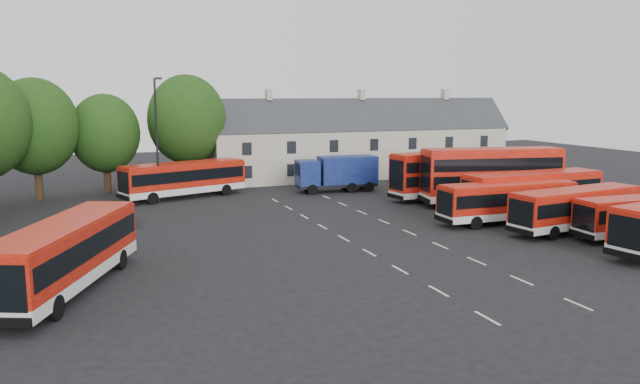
{
  "coord_description": "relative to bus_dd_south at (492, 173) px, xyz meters",
  "views": [
    {
      "loc": [
        -15.98,
        -35.58,
        9.69
      ],
      "look_at": [
        0.65,
        8.2,
        2.2
      ],
      "focal_mm": 35.0,
      "sensor_mm": 36.0,
      "label": 1
    }
  ],
  "objects": [
    {
      "name": "box_truck",
      "position": [
        -9.52,
        11.78,
        -0.87
      ],
      "size": [
        8.1,
        3.06,
        3.47
      ],
      "rotation": [
        0.0,
        0.0,
        -0.07
      ],
      "color": "black",
      "rests_on": "ground"
    },
    {
      "name": "silver_car",
      "position": [
        -30.48,
        3.02,
        -2.08
      ],
      "size": [
        1.78,
        4.39,
        1.5
      ],
      "primitive_type": "imported",
      "rotation": [
        0.0,
        0.0,
        -0.0
      ],
      "color": "#9EA1A5",
      "rests_on": "ground"
    },
    {
      "name": "lane_markings",
      "position": [
        -14.31,
        -6.97,
        -2.82
      ],
      "size": [
        5.15,
        33.8,
        0.01
      ],
      "color": "beige",
      "rests_on": "ground"
    },
    {
      "name": "bus_dd_north",
      "position": [
        -2.04,
        4.36,
        -0.36
      ],
      "size": [
        10.78,
        3.68,
        4.33
      ],
      "rotation": [
        0.0,
        0.0,
        0.12
      ],
      "color": "silver",
      "rests_on": "ground"
    },
    {
      "name": "terrace_houses",
      "position": [
        -2.81,
        21.03,
        1.04
      ],
      "size": [
        35.7,
        7.13,
        10.06
      ],
      "color": "beige",
      "rests_on": "ground"
    },
    {
      "name": "bus_west",
      "position": [
        -33.91,
        -12.47,
        -0.75
      ],
      "size": [
        7.38,
        12.33,
        3.46
      ],
      "rotation": [
        0.0,
        0.0,
        1.17
      ],
      "color": "silver",
      "rests_on": "ground"
    },
    {
      "name": "ground",
      "position": [
        -16.81,
        -8.97,
        -2.83
      ],
      "size": [
        140.0,
        140.0,
        0.0
      ],
      "primitive_type": "plane",
      "color": "black",
      "rests_on": "ground"
    },
    {
      "name": "treeline",
      "position": [
        -37.54,
        10.39,
        3.86
      ],
      "size": [
        29.92,
        32.59,
        12.01
      ],
      "color": "black",
      "rests_on": "ground"
    },
    {
      "name": "bus_row_d",
      "position": [
        -3.42,
        -6.7,
        -1.0
      ],
      "size": [
        10.81,
        2.68,
        3.04
      ],
      "rotation": [
        0.0,
        0.0,
        -0.02
      ],
      "color": "silver",
      "rests_on": "ground"
    },
    {
      "name": "bus_row_e",
      "position": [
        0.61,
        -4.55,
        -0.78
      ],
      "size": [
        12.12,
        3.25,
        3.4
      ],
      "rotation": [
        0.0,
        0.0,
        0.04
      ],
      "color": "silver",
      "rests_on": "ground"
    },
    {
      "name": "bus_row_c",
      "position": [
        -0.76,
        -10.8,
        -1.0
      ],
      "size": [
        10.95,
        3.88,
        3.03
      ],
      "rotation": [
        0.0,
        0.0,
        0.14
      ],
      "color": "silver",
      "rests_on": "ground"
    },
    {
      "name": "bus_north",
      "position": [
        -24.28,
        13.34,
        -0.84
      ],
      "size": [
        11.9,
        6.35,
        3.3
      ],
      "rotation": [
        0.0,
        0.0,
        0.34
      ],
      "color": "silver",
      "rests_on": "ground"
    },
    {
      "name": "lamppost",
      "position": [
        -26.78,
        11.29,
        3.04
      ],
      "size": [
        0.76,
        0.34,
        10.98
      ],
      "rotation": [
        0.0,
        0.0,
        -0.1
      ],
      "color": "black",
      "rests_on": "ground"
    },
    {
      "name": "bus_dd_south",
      "position": [
        0.0,
        0.0,
        0.0
      ],
      "size": [
        12.39,
        4.78,
        4.96
      ],
      "rotation": [
        0.0,
        0.0,
        -0.17
      ],
      "color": "silver",
      "rests_on": "ground"
    }
  ]
}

